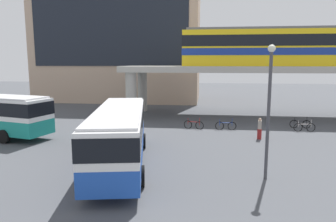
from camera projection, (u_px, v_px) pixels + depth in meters
The scene contains 11 objects.
ground_plane at pixel (153, 126), 28.60m from camera, with size 120.00×120.00×0.00m, color #47494F.
station_building at pixel (121, 36), 47.49m from camera, with size 23.60×11.74×19.33m.
elevated_platform at pixel (288, 73), 32.03m from camera, with size 33.95×7.21×5.33m.
train at pixel (283, 46), 31.71m from camera, with size 20.36×2.96×3.84m.
bus_main at pixel (120, 131), 17.30m from camera, with size 4.52×11.32×3.22m.
bicycle_black at pixel (300, 124), 27.55m from camera, with size 1.79×0.11×1.04m.
bicycle_blue at pixel (226, 126), 26.80m from camera, with size 1.79×0.13×1.04m.
bicycle_silver at pixel (304, 127), 26.16m from camera, with size 1.79×0.17×1.04m.
bicycle_red at pixel (194, 125), 27.19m from camera, with size 1.74×0.52×1.04m.
pedestrian_at_kerb at pixel (260, 129), 23.52m from camera, with size 0.33×0.44×1.62m.
lamp_post at pixel (269, 102), 15.01m from camera, with size 0.36×0.36×6.54m.
Camera 1 is at (4.76, -17.68, 5.73)m, focal length 33.59 mm.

